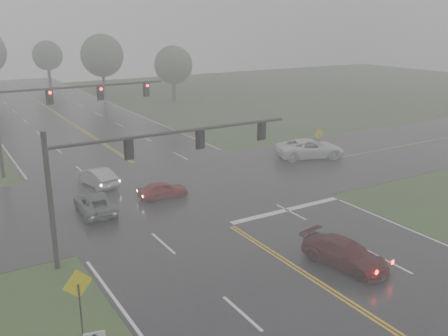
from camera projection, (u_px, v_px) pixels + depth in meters
main_road at (186, 197)px, 34.82m from camera, size 18.00×160.00×0.02m
cross_street at (174, 189)px, 36.46m from camera, size 120.00×14.00×0.02m
stop_bar at (287, 210)px, 32.47m from camera, size 8.50×0.50×0.01m
sedan_maroon at (344, 266)px, 25.19m from camera, size 2.80×4.92×1.34m
sedan_red at (163, 198)px, 34.68m from camera, size 3.57×1.71×1.18m
sedan_silver at (98, 186)px, 37.23m from camera, size 2.19×4.29×1.35m
car_grey at (96, 213)px, 32.07m from camera, size 2.33×4.59×1.24m
pickup_white at (310, 158)px, 44.67m from camera, size 6.66×4.60×1.69m
signal_gantry_near at (135, 160)px, 25.75m from camera, size 13.97×0.31×7.00m
signal_gantry_far at (53, 105)px, 39.76m from camera, size 13.88×0.38×7.55m
sign_diamond_west at (79, 292)px, 19.05m from camera, size 1.20×0.28×2.92m
sign_diamond_east at (319, 138)px, 44.39m from camera, size 1.11×0.09×2.67m
tree_ne_a at (102, 55)px, 77.75m from camera, size 6.62×6.62×9.73m
tree_e_near at (173, 65)px, 72.93m from camera, size 5.60×5.60×8.23m
tree_n_far at (47, 56)px, 92.54m from camera, size 5.51×5.51×8.09m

